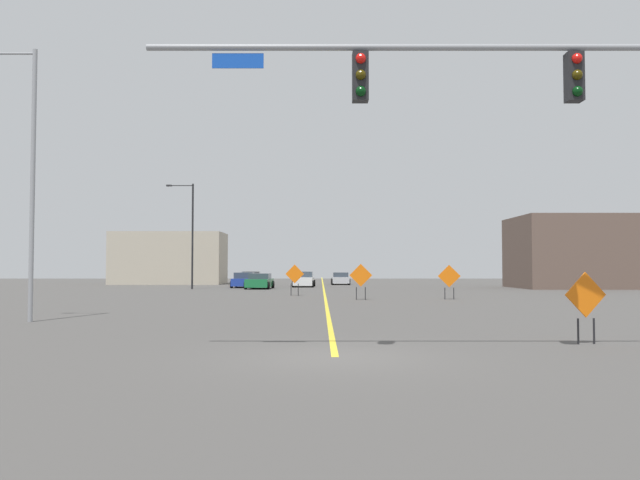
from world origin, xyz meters
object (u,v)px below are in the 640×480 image
street_lamp_far_right (26,172)px  construction_sign_median_far (446,278)px  construction_sign_right_shoulder (582,299)px  car_white_near (301,280)px  car_blue_approaching (241,280)px  traffic_signal_assembly (569,104)px  car_orange_distant (248,279)px  car_silver_far (337,279)px  car_green_passing (257,282)px  construction_sign_median_near (358,277)px  street_lamp_far_left (187,231)px  construction_sign_left_shoulder (292,276)px

street_lamp_far_right → construction_sign_median_far: size_ratio=4.74×
construction_sign_right_shoulder → car_white_near: bearing=100.2°
car_blue_approaching → car_white_near: car_white_near is taller
traffic_signal_assembly → car_orange_distant: bearing=103.6°
car_orange_distant → car_silver_far: bearing=22.0°
construction_sign_right_shoulder → car_green_passing: size_ratio=0.40×
car_silver_far → car_green_passing: 14.87m
construction_sign_median_far → car_orange_distant: 30.80m
construction_sign_right_shoulder → construction_sign_median_near: bearing=101.3°
construction_sign_median_near → car_blue_approaching: bearing=113.0°
construction_sign_median_near → car_white_near: (-3.86, 23.68, -0.64)m
construction_sign_median_near → car_silver_far: size_ratio=0.48×
street_lamp_far_left → construction_sign_left_shoulder: (9.35, -12.33, -3.65)m
construction_sign_left_shoulder → car_orange_distant: 23.14m
traffic_signal_assembly → construction_sign_right_shoulder: bearing=63.1°
street_lamp_far_left → car_silver_far: (13.19, 13.87, -4.33)m
car_white_near → construction_sign_median_far: bearing=-68.8°
construction_sign_right_shoulder → car_silver_far: bearing=94.8°
construction_sign_median_near → car_green_passing: size_ratio=0.47×
construction_sign_median_far → car_blue_approaching: 25.86m
street_lamp_far_right → car_silver_far: street_lamp_far_right is taller
traffic_signal_assembly → car_orange_distant: 52.51m
car_silver_far → car_orange_distant: bearing=-158.0°
traffic_signal_assembly → car_blue_approaching: traffic_signal_assembly is taller
street_lamp_far_right → car_white_near: bearing=77.4°
construction_sign_median_near → construction_sign_right_shoulder: bearing=-78.7°
street_lamp_far_left → car_orange_distant: bearing=68.2°
street_lamp_far_right → car_white_near: (8.57, 38.31, -4.51)m
construction_sign_median_near → car_orange_distant: bearing=108.6°
construction_sign_right_shoulder → car_silver_far: 52.43m
traffic_signal_assembly → construction_sign_median_far: (2.13, 23.63, -4.10)m
car_orange_distant → car_white_near: bearing=-36.1°
construction_sign_median_near → street_lamp_far_left: bearing=127.4°
street_lamp_far_right → car_orange_distant: size_ratio=2.08×
construction_sign_left_shoulder → car_blue_approaching: size_ratio=0.46×
traffic_signal_assembly → car_green_passing: traffic_signal_assembly is taller
construction_sign_median_far → car_orange_distant: (-14.44, 27.19, -0.59)m
construction_sign_right_shoulder → car_green_passing: construction_sign_right_shoulder is taller
street_lamp_far_right → car_green_passing: (4.89, 33.02, -4.56)m
construction_sign_left_shoulder → construction_sign_right_shoulder: bearing=-72.6°
traffic_signal_assembly → car_silver_far: size_ratio=3.19×
car_blue_approaching → construction_sign_left_shoulder: bearing=-72.5°
construction_sign_left_shoulder → construction_sign_median_near: size_ratio=0.99×
construction_sign_left_shoulder → car_silver_far: 26.49m
traffic_signal_assembly → car_orange_distant: traffic_signal_assembly is taller
street_lamp_far_left → street_lamp_far_right: bearing=-88.4°
construction_sign_right_shoulder → construction_sign_left_shoulder: bearing=107.4°
construction_sign_median_near → car_silver_far: bearing=90.3°
street_lamp_far_right → construction_sign_right_shoulder: 18.24m
construction_sign_median_near → car_blue_approaching: (-9.28, 21.87, -0.67)m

